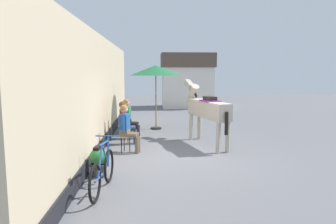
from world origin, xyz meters
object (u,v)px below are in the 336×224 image
object	(u,v)px
seated_visitor_near	(127,126)
seated_visitor_middle	(125,120)
leaning_bicycle	(103,172)
saddled_horse_center	(206,109)
flower_planter_near	(99,161)
cafe_parasol	(156,71)
seated_visitor_far	(129,117)

from	to	relation	value
seated_visitor_near	seated_visitor_middle	xyz separation A→B (m)	(-0.13, 1.04, 0.00)
seated_visitor_near	leaning_bicycle	xyz separation A→B (m)	(-0.24, -2.99, -0.38)
leaning_bicycle	saddled_horse_center	bearing A→B (deg)	54.97
saddled_horse_center	flower_planter_near	distance (m)	4.19
seated_visitor_near	cafe_parasol	bearing A→B (deg)	76.54
seated_visitor_near	leaning_bicycle	distance (m)	3.03
seated_visitor_near	seated_visitor_far	xyz separation A→B (m)	(-0.09, 1.89, 0.00)
leaning_bicycle	flower_planter_near	bearing A→B (deg)	103.52
seated_visitor_near	leaning_bicycle	bearing A→B (deg)	-94.64
seated_visitor_far	saddled_horse_center	distance (m)	2.77
seated_visitor_far	seated_visitor_middle	bearing A→B (deg)	-93.13
seated_visitor_near	flower_planter_near	xyz separation A→B (m)	(-0.47, -2.04, -0.44)
seated_visitor_middle	leaning_bicycle	bearing A→B (deg)	-91.57
seated_visitor_middle	leaning_bicycle	distance (m)	4.05
seated_visitor_middle	saddled_horse_center	size ratio (longest dim) A/B	0.48
leaning_bicycle	cafe_parasol	bearing A→B (deg)	80.43
flower_planter_near	cafe_parasol	size ratio (longest dim) A/B	0.25
seated_visitor_near	seated_visitor_far	world-z (taller)	same
seated_visitor_middle	saddled_horse_center	world-z (taller)	saddled_horse_center
seated_visitor_middle	seated_visitor_far	world-z (taller)	same
seated_visitor_near	flower_planter_near	world-z (taller)	seated_visitor_near
seated_visitor_middle	cafe_parasol	world-z (taller)	cafe_parasol
seated_visitor_far	cafe_parasol	distance (m)	2.59
seated_visitor_far	flower_planter_near	bearing A→B (deg)	-95.60
flower_planter_near	cafe_parasol	distance (m)	6.24
seated_visitor_far	leaning_bicycle	world-z (taller)	seated_visitor_far
seated_visitor_far	flower_planter_near	size ratio (longest dim) A/B	2.17
seated_visitor_near	leaning_bicycle	size ratio (longest dim) A/B	0.79
seated_visitor_near	saddled_horse_center	xyz separation A→B (m)	(2.45, 0.85, 0.38)
flower_planter_near	seated_visitor_middle	bearing A→B (deg)	83.72
seated_visitor_middle	leaning_bicycle	size ratio (longest dim) A/B	0.79
saddled_horse_center	leaning_bicycle	xyz separation A→B (m)	(-2.69, -3.84, -0.76)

